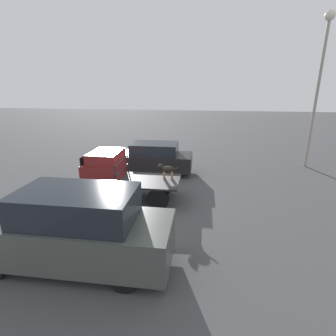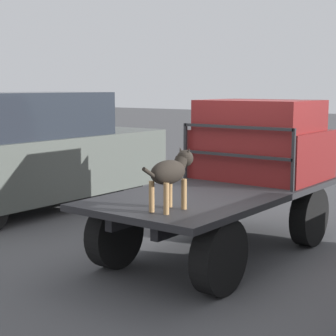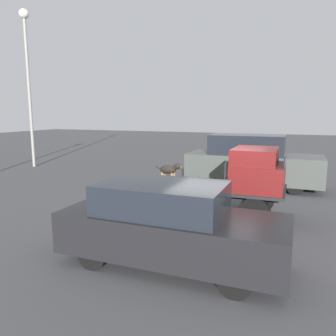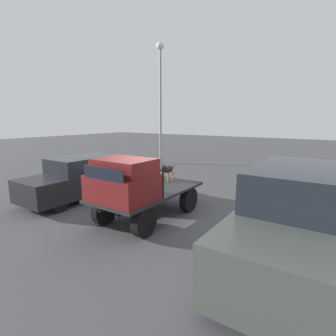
{
  "view_description": "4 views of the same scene",
  "coord_description": "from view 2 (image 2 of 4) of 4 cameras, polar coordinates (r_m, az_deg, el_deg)",
  "views": [
    {
      "loc": [
        -2.83,
        9.86,
        4.63
      ],
      "look_at": [
        -1.44,
        -0.25,
        1.37
      ],
      "focal_mm": 28.0,
      "sensor_mm": 36.0,
      "label": 1
    },
    {
      "loc": [
        -6.18,
        -3.84,
        2.23
      ],
      "look_at": [
        -1.44,
        -0.25,
        1.37
      ],
      "focal_mm": 60.0,
      "sensor_mm": 36.0,
      "label": 2
    },
    {
      "loc": [
        2.14,
        -9.29,
        3.01
      ],
      "look_at": [
        -1.44,
        -0.25,
        1.37
      ],
      "focal_mm": 35.0,
      "sensor_mm": 36.0,
      "label": 3
    },
    {
      "loc": [
        6.3,
        4.99,
        3.11
      ],
      "look_at": [
        -1.44,
        -0.25,
        1.37
      ],
      "focal_mm": 28.0,
      "sensor_mm": 36.0,
      "label": 4
    }
  ],
  "objects": [
    {
      "name": "truck_headboard",
      "position": [
        7.68,
        6.91,
        2.25
      ],
      "size": [
        0.04,
        1.72,
        0.81
      ],
      "color": "#232326",
      "rests_on": "flatbed_truck"
    },
    {
      "name": "truck_cab",
      "position": [
        8.32,
        9.47,
        2.69
      ],
      "size": [
        1.39,
        1.72,
        1.14
      ],
      "color": "maroon",
      "rests_on": "flatbed_truck"
    },
    {
      "name": "flatbed_truck",
      "position": [
        7.45,
        5.17,
        -4.17
      ],
      "size": [
        3.86,
        1.84,
        0.9
      ],
      "color": "black",
      "rests_on": "ground"
    },
    {
      "name": "parked_pickup_far",
      "position": [
        10.54,
        -13.44,
        1.5
      ],
      "size": [
        5.32,
        1.89,
        2.13
      ],
      "rotation": [
        0.0,
        0.0,
        0.19
      ],
      "color": "black",
      "rests_on": "ground"
    },
    {
      "name": "ground_plane",
      "position": [
        7.61,
        5.11,
        -8.81
      ],
      "size": [
        80.0,
        80.0,
        0.0
      ],
      "primitive_type": "plane",
      "color": "#474749"
    },
    {
      "name": "dog",
      "position": [
        6.07,
        0.36,
        -0.38
      ],
      "size": [
        0.87,
        0.26,
        0.67
      ],
      "rotation": [
        0.0,
        0.0,
        -0.3
      ],
      "color": "#9E7547",
      "rests_on": "flatbed_truck"
    }
  ]
}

